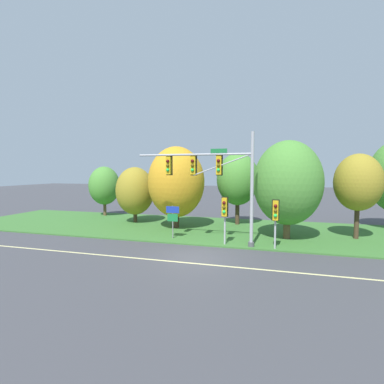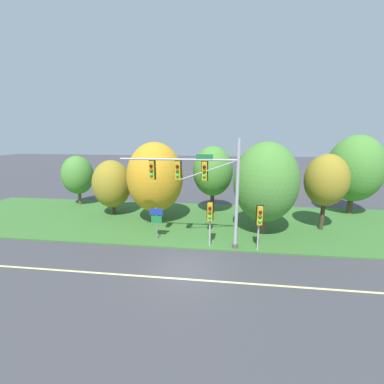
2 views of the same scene
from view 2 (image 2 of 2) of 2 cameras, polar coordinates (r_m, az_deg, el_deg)
ground_plane at (r=15.85m, az=-1.50°, el=-16.50°), size 160.00×160.00×0.00m
lane_stripe at (r=14.82m, az=-2.24°, el=-18.73°), size 36.00×0.16×0.01m
grass_verge at (r=23.32m, az=1.62°, el=-6.51°), size 48.00×11.50×0.10m
traffic_signal_mast at (r=16.96m, az=1.85°, el=2.65°), size 8.08×0.49×7.42m
pedestrian_signal_near_kerb at (r=17.40m, az=14.78°, el=-5.67°), size 0.46×0.55×3.13m
pedestrian_signal_further_along at (r=17.42m, az=4.02°, el=-5.01°), size 0.46×0.55×3.21m
route_sign_post at (r=19.11m, az=-7.90°, el=-5.80°), size 0.99×0.08×2.39m
tree_nearest_road at (r=30.60m, az=-24.06°, el=3.45°), size 3.34×3.34×5.38m
tree_left_of_mast at (r=25.59m, az=-17.38°, el=1.72°), size 3.62×3.62×5.27m
tree_behind_signpost at (r=22.52m, az=-8.19°, el=3.19°), size 4.86×4.86×7.00m
tree_mid_verge at (r=24.76m, az=4.65°, el=4.59°), size 3.82×3.82×6.54m
tree_tall_centre at (r=20.30m, az=16.05°, el=2.06°), size 4.88×4.88×7.11m
tree_right_far at (r=22.83m, az=27.67°, el=2.31°), size 3.30×3.30×6.16m
tree_furthest_back at (r=28.97m, az=32.48°, el=4.40°), size 5.04×5.04×7.59m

